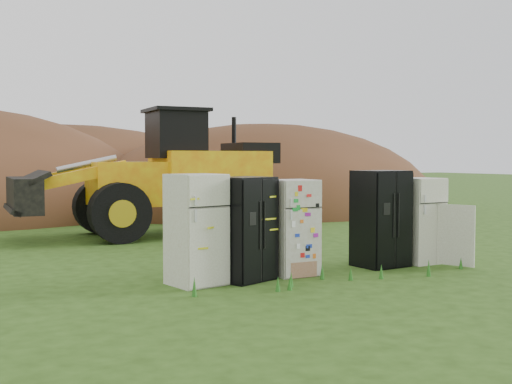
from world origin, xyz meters
TOP-DOWN VIEW (x-y plane):
  - ground at (0.00, 0.00)m, footprint 120.00×120.00m
  - fridge_leftmost at (-2.35, 0.01)m, footprint 0.90×0.87m
  - fridge_black_side at (-1.52, -0.03)m, footprint 1.08×0.97m
  - fridge_sticker at (-0.55, 0.04)m, footprint 0.73×0.68m
  - fridge_black_right at (1.34, 0.02)m, footprint 0.94×0.80m
  - fridge_open_door at (2.25, -0.02)m, footprint 0.78×0.72m
  - wheel_loader at (-1.07, 6.51)m, footprint 6.94×3.07m
  - dirt_mound_right at (5.82, 12.54)m, footprint 14.55×10.67m
  - dirt_mound_back at (-0.84, 18.42)m, footprint 17.46×11.64m

SIDE VIEW (x-z plane):
  - ground at x=0.00m, z-range 0.00..0.00m
  - dirt_mound_right at x=5.82m, z-range -3.35..3.35m
  - dirt_mound_back at x=-0.84m, z-range -3.44..3.44m
  - fridge_open_door at x=2.25m, z-range 0.00..1.63m
  - fridge_sticker at x=-0.55m, z-range 0.00..1.64m
  - fridge_black_side at x=-1.52m, z-range 0.00..1.70m
  - fridge_leftmost at x=-2.35m, z-range 0.00..1.76m
  - fridge_black_right at x=1.34m, z-range 0.00..1.78m
  - wheel_loader at x=-1.07m, z-range 0.00..3.30m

